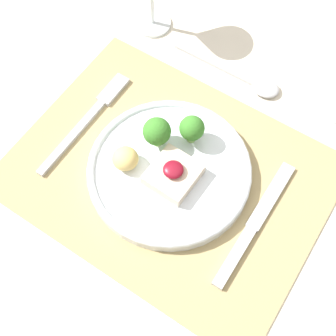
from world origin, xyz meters
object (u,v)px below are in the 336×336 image
at_px(knife, 250,231).
at_px(spoon, 250,80).
at_px(dinner_plate, 168,168).
at_px(fork, 91,116).

relative_size(knife, spoon, 1.09).
bearing_deg(dinner_plate, fork, 173.91).
relative_size(fork, knife, 1.00).
bearing_deg(fork, spoon, 46.13).
height_order(dinner_plate, fork, dinner_plate).
xyz_separation_m(dinner_plate, spoon, (0.02, 0.22, -0.01)).
bearing_deg(knife, dinner_plate, 176.74).
bearing_deg(knife, spoon, 121.14).
bearing_deg(fork, dinner_plate, -8.29).
distance_m(knife, spoon, 0.27).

